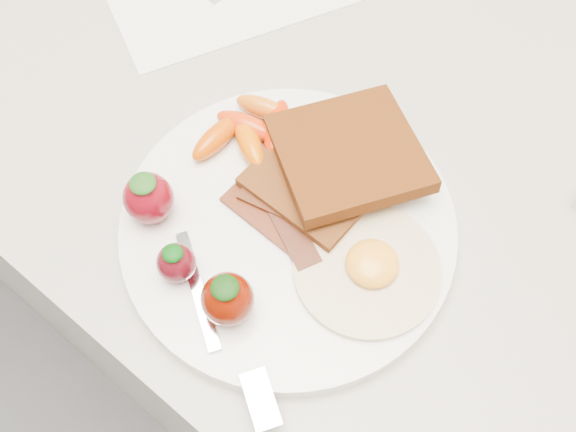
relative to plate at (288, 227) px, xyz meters
The scene contains 9 objects.
counter 0.48m from the plate, 87.11° to the left, with size 2.00×0.60×0.90m, color gray.
plate is the anchor object (origin of this frame).
toast_lower 0.05m from the plate, 94.71° to the left, with size 0.10×0.10×0.01m, color black.
toast_upper 0.08m from the plate, 85.76° to the left, with size 0.11×0.11×0.01m, color black.
fried_egg 0.08m from the plate, ahead, with size 0.15×0.15×0.02m.
bacon_strips 0.01m from the plate, 155.14° to the right, with size 0.10×0.06×0.01m.
baby_carrots 0.09m from the plate, 149.83° to the left, with size 0.07×0.10×0.02m.
strawberries 0.09m from the plate, 118.02° to the right, with size 0.14×0.06×0.05m.
fork 0.11m from the plate, 76.61° to the right, with size 0.16×0.08×0.00m.
Camera 1 is at (0.14, 1.38, 1.37)m, focal length 40.00 mm.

